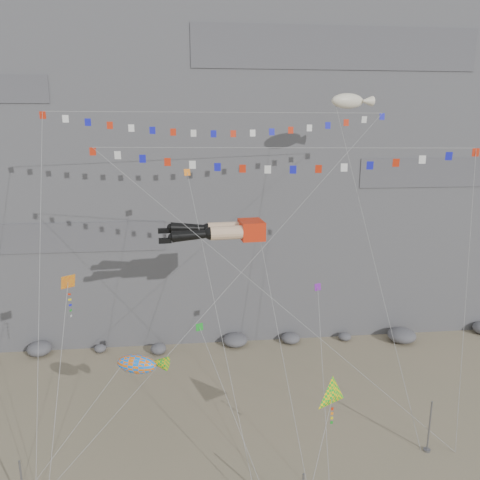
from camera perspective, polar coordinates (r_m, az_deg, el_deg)
The scene contains 14 objects.
ground at distance 36.66m, azimuth 2.26°, elevation -24.56°, with size 120.00×120.00×0.00m, color gray.
cliff at distance 60.67m, azimuth -2.09°, elevation 15.86°, with size 80.00×28.00×50.00m, color slate.
talus_boulders at distance 50.74m, azimuth -0.59°, elevation -12.13°, with size 60.00×3.00×1.20m, color #5E5E63, non-canonical shape.
anchor_pole_right at distance 38.10m, azimuth 22.09°, elevation -20.33°, with size 0.12×0.12×3.99m, color slate.
legs_kite at distance 35.65m, azimuth -2.08°, elevation 1.12°, with size 9.24×15.21×20.45m.
flag_banner_upper at distance 38.61m, azimuth -2.09°, elevation 15.24°, with size 27.23×14.36×30.01m.
flag_banner_lower at distance 32.49m, azimuth 5.04°, elevation 11.08°, with size 25.74×6.95×24.94m.
harlequin_kite at distance 32.84m, azimuth -20.23°, elevation -4.88°, with size 1.99×7.35×14.19m.
fish_windsock at distance 33.52m, azimuth -12.49°, elevation -14.57°, with size 9.28×5.33×10.80m.
delta_kite at distance 31.67m, azimuth 11.27°, elevation -18.10°, with size 4.88×6.42×8.96m.
blimp_windsock at distance 42.26m, azimuth 13.00°, elevation 16.11°, with size 4.79×13.85×27.84m.
small_kite_a at distance 37.48m, azimuth -6.32°, elevation 7.55°, with size 4.46×15.15×24.27m.
small_kite_b at distance 36.04m, azimuth 9.47°, elevation -5.97°, with size 2.12×10.63×14.77m.
small_kite_c at distance 34.38m, azimuth -4.86°, elevation -10.79°, with size 4.80×10.40×13.62m.
Camera 1 is at (-4.40, -28.46, 22.69)m, focal length 35.00 mm.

